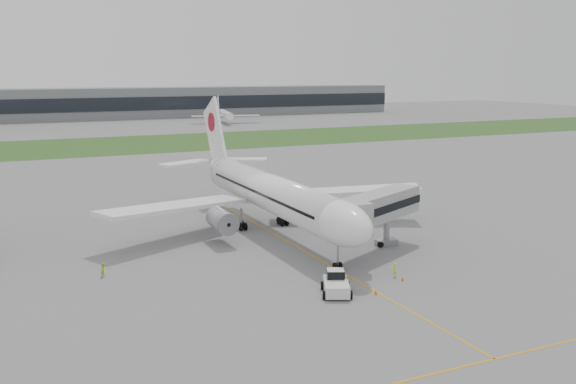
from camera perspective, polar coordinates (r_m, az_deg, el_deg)
name	(u,v)px	position (r m, az deg, el deg)	size (l,w,h in m)	color
ground	(283,239)	(85.81, -0.49, -4.18)	(600.00, 600.00, 0.00)	slate
apron_markings	(299,248)	(81.44, 0.97, -5.00)	(70.00, 70.00, 0.04)	orange
grass_strip	(117,145)	(199.70, -14.92, 4.07)	(600.00, 50.00, 0.02)	#2E541F
terminal_building	(72,104)	(307.64, -18.65, 7.42)	(320.00, 22.30, 14.00)	slate
airliner	(268,191)	(88.90, -1.79, 0.09)	(48.13, 53.95, 17.88)	white
pushback_tug	(336,283)	(65.40, 4.29, -8.11)	(4.21, 4.92, 2.21)	silver
jet_bridge	(375,209)	(78.36, 7.72, -1.48)	(15.53, 11.17, 7.62)	#97989A
safety_cone_left	(376,292)	(65.58, 7.81, -8.84)	(0.36, 0.36, 0.50)	orange
safety_cone_right	(403,279)	(70.11, 10.15, -7.60)	(0.36, 0.36, 0.50)	orange
ground_crew_near	(395,270)	(71.23, 9.45, -6.83)	(0.57, 0.37, 1.56)	#C3FD2A
ground_crew_far	(104,270)	(73.06, -16.05, -6.66)	(0.76, 0.59, 1.57)	#BBFF2A
distant_aircraft_right	(226,123)	(272.86, -5.54, 6.09)	(28.59, 25.23, 10.93)	white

